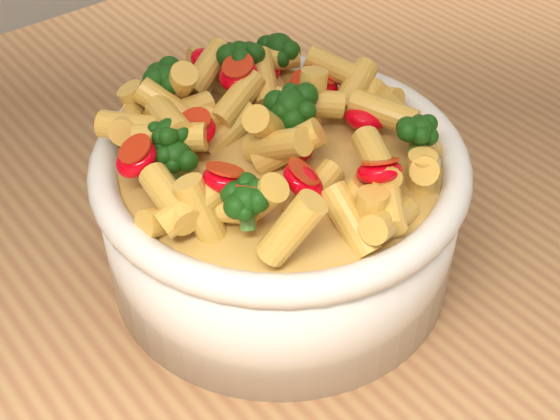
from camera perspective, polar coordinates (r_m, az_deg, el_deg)
table at (r=0.66m, az=1.75°, el=-7.01°), size 1.20×0.80×0.90m
serving_bowl at (r=0.51m, az=0.00°, el=0.11°), size 0.24×0.24×0.10m
pasta_salad at (r=0.47m, az=0.00°, el=5.87°), size 0.19×0.19×0.04m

